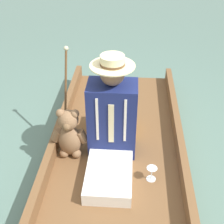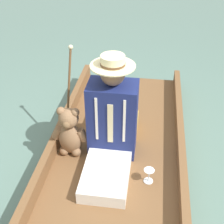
{
  "view_description": "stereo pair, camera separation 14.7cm",
  "coord_description": "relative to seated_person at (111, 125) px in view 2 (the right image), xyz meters",
  "views": [
    {
      "loc": [
        -0.1,
        1.9,
        1.97
      ],
      "look_at": [
        0.04,
        -0.16,
        0.54
      ],
      "focal_mm": 50.0,
      "sensor_mm": 36.0,
      "label": 1
    },
    {
      "loc": [
        -0.25,
        1.88,
        1.97
      ],
      "look_at": [
        0.04,
        -0.16,
        0.54
      ],
      "focal_mm": 50.0,
      "sensor_mm": 36.0,
      "label": 2
    }
  ],
  "objects": [
    {
      "name": "ground_plane",
      "position": [
        -0.04,
        0.13,
        -0.44
      ],
      "size": [
        16.0,
        16.0,
        0.0
      ],
      "primitive_type": "plane",
      "color": "slate"
    },
    {
      "name": "seated_person",
      "position": [
        0.0,
        0.0,
        0.0
      ],
      "size": [
        0.4,
        0.81,
        0.91
      ],
      "rotation": [
        0.0,
        0.0,
        0.12
      ],
      "color": "white",
      "rests_on": "punt_boat"
    },
    {
      "name": "wine_glass",
      "position": [
        -0.33,
        0.26,
        -0.24
      ],
      "size": [
        0.08,
        0.08,
        0.12
      ],
      "color": "silver",
      "rests_on": "punt_boat"
    },
    {
      "name": "walking_cane",
      "position": [
        0.44,
        -0.35,
        0.13
      ],
      "size": [
        0.04,
        0.42,
        0.79
      ],
      "color": "brown",
      "rests_on": "punt_boat"
    },
    {
      "name": "seat_cushion",
      "position": [
        0.02,
        -0.36,
        -0.26
      ],
      "size": [
        0.43,
        0.3,
        0.14
      ],
      "color": "#B7933D",
      "rests_on": "punt_boat"
    },
    {
      "name": "punt_boat",
      "position": [
        -0.04,
        0.13,
        -0.37
      ],
      "size": [
        1.16,
        3.14,
        0.25
      ],
      "color": "brown",
      "rests_on": "ground_plane"
    },
    {
      "name": "teddy_bear",
      "position": [
        0.36,
        0.01,
        -0.11
      ],
      "size": [
        0.33,
        0.19,
        0.47
      ],
      "color": "#846042",
      "rests_on": "punt_boat"
    }
  ]
}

